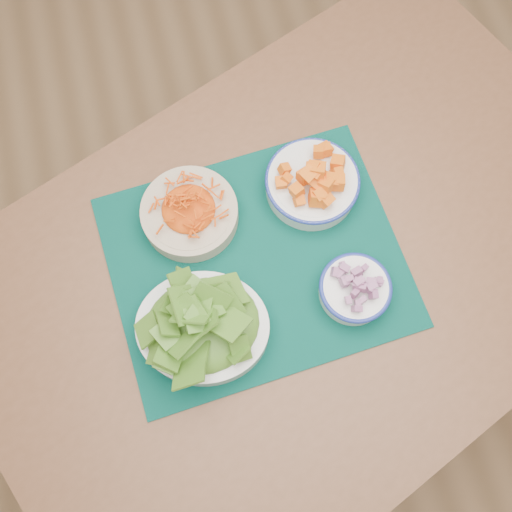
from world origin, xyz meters
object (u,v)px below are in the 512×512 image
at_px(table, 301,272).
at_px(placemat, 256,261).
at_px(squash_bowl, 313,179).
at_px(lettuce_bowl, 202,325).
at_px(carrot_bowl, 189,212).
at_px(onion_bowl, 355,288).

bearing_deg(table, placemat, 146.69).
height_order(table, squash_bowl, squash_bowl).
relative_size(table, lettuce_bowl, 5.42).
bearing_deg(carrot_bowl, table, -35.25).
bearing_deg(squash_bowl, carrot_bowl, 180.00).
height_order(carrot_bowl, onion_bowl, same).
bearing_deg(lettuce_bowl, placemat, 56.95).
xyz_separation_m(placemat, carrot_bowl, (-0.10, 0.12, 0.03)).
bearing_deg(carrot_bowl, squash_bowl, -0.00).
bearing_deg(table, carrot_bowl, 123.02).
relative_size(carrot_bowl, lettuce_bowl, 0.81).
bearing_deg(lettuce_bowl, onion_bowl, 16.55).
distance_m(lettuce_bowl, onion_bowl, 0.28).
bearing_deg(table, onion_bowl, -74.62).
xyz_separation_m(carrot_bowl, onion_bowl, (0.26, -0.22, 0.00)).
bearing_deg(squash_bowl, onion_bowl, -86.10).
relative_size(lettuce_bowl, onion_bowl, 2.09).
relative_size(placemat, carrot_bowl, 2.37).
distance_m(table, lettuce_bowl, 0.28).
xyz_separation_m(carrot_bowl, squash_bowl, (0.24, -0.00, 0.01)).
height_order(table, onion_bowl, onion_bowl).
bearing_deg(table, squash_bowl, 47.75).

